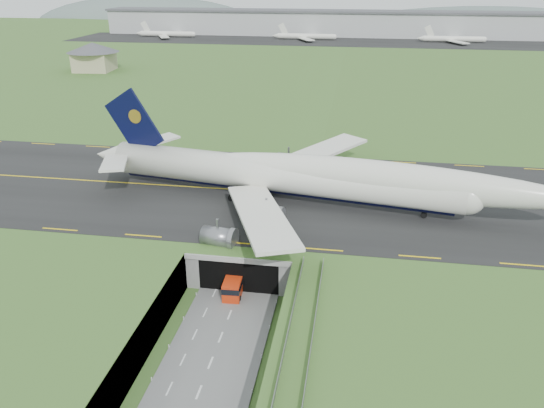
# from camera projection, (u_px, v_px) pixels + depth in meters

# --- Properties ---
(ground) EXTENTS (900.00, 900.00, 0.00)m
(ground) POSITION_uv_depth(u_px,v_px,m) (226.00, 325.00, 71.90)
(ground) COLOR #416227
(ground) RESTS_ON ground
(airfield_deck) EXTENTS (800.00, 800.00, 6.00)m
(airfield_deck) POSITION_uv_depth(u_px,v_px,m) (225.00, 306.00, 70.69)
(airfield_deck) COLOR gray
(airfield_deck) RESTS_ON ground
(trench_road) EXTENTS (12.00, 75.00, 0.20)m
(trench_road) POSITION_uv_depth(u_px,v_px,m) (212.00, 361.00, 65.08)
(trench_road) COLOR slate
(trench_road) RESTS_ON ground
(taxiway) EXTENTS (800.00, 44.00, 0.18)m
(taxiway) POSITION_uv_depth(u_px,v_px,m) (267.00, 192.00, 99.27)
(taxiway) COLOR black
(taxiway) RESTS_ON airfield_deck
(tunnel_portal) EXTENTS (17.00, 22.30, 6.00)m
(tunnel_portal) POSITION_uv_depth(u_px,v_px,m) (250.00, 245.00, 85.66)
(tunnel_portal) COLOR gray
(tunnel_portal) RESTS_ON ground
(jumbo_jet) EXTENTS (87.01, 56.75, 19.01)m
(jumbo_jet) POSITION_uv_depth(u_px,v_px,m) (312.00, 177.00, 92.18)
(jumbo_jet) COLOR silver
(jumbo_jet) RESTS_ON ground
(shuttle_tram) EXTENTS (2.88, 6.91, 2.79)m
(shuttle_tram) POSITION_uv_depth(u_px,v_px,m) (234.00, 283.00, 78.57)
(shuttle_tram) COLOR red
(shuttle_tram) RESTS_ON ground
(service_building) EXTENTS (22.69, 22.69, 11.44)m
(service_building) POSITION_uv_depth(u_px,v_px,m) (93.00, 54.00, 217.99)
(service_building) COLOR tan
(service_building) RESTS_ON ground
(cargo_terminal) EXTENTS (320.00, 67.00, 15.60)m
(cargo_terminal) POSITION_uv_depth(u_px,v_px,m) (337.00, 23.00, 336.90)
(cargo_terminal) COLOR #B2B2B2
(cargo_terminal) RESTS_ON ground
(distant_hills) EXTENTS (700.00, 91.00, 60.00)m
(distant_hills) POSITION_uv_depth(u_px,v_px,m) (419.00, 33.00, 452.69)
(distant_hills) COLOR slate
(distant_hills) RESTS_ON ground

